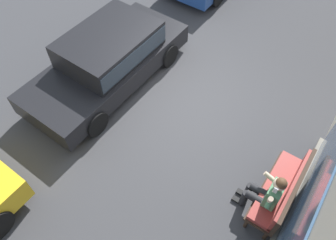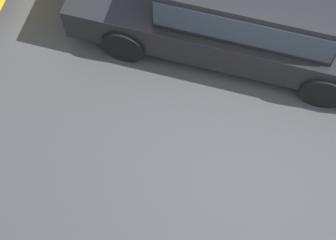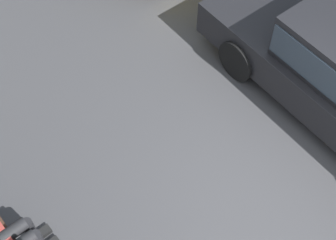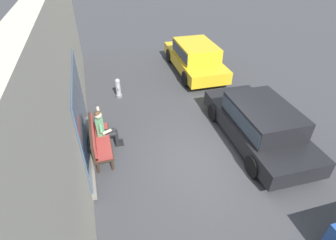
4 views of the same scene
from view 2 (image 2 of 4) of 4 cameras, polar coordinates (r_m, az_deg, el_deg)
The scene contains 1 object.
ground_plane at distance 6.67m, azimuth 8.22°, elevation -3.98°, with size 60.00×60.00×0.00m, color #38383A.
Camera 2 is at (0.34, 2.60, 6.14)m, focal length 55.00 mm.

